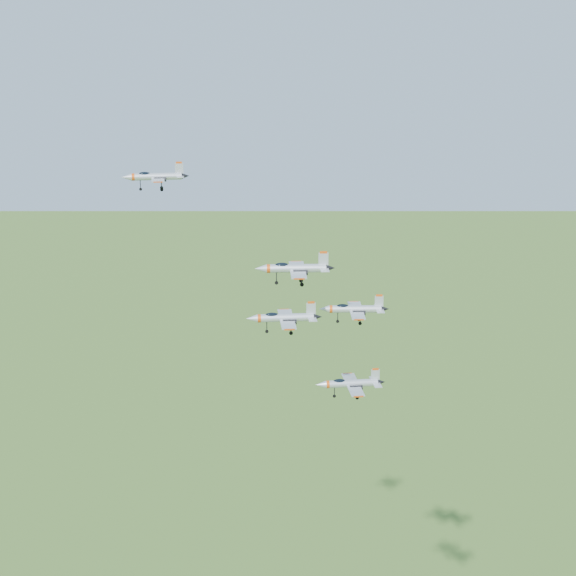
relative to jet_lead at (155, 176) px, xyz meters
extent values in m
cylinder|color=#B0B6BD|center=(0.34, -0.04, -0.03)|extent=(8.65, 2.27, 1.24)
cone|color=#B0B6BD|center=(-4.76, 0.59, -0.03)|extent=(1.85, 1.44, 1.24)
cone|color=black|center=(5.25, -0.65, -0.03)|extent=(1.45, 1.21, 1.05)
ellipsoid|color=black|center=(-1.74, 0.21, 0.44)|extent=(2.19, 1.14, 0.78)
cube|color=#B0B6BD|center=(0.20, -2.71, -0.27)|extent=(2.68, 4.42, 0.13)
cube|color=#B0B6BD|center=(0.85, 2.58, -0.27)|extent=(2.68, 4.42, 0.13)
cube|color=#B0B6BD|center=(4.21, -0.52, 1.25)|extent=(1.43, 0.29, 2.00)
cube|color=#C4450D|center=(4.21, -0.52, 2.30)|extent=(1.05, 0.26, 0.33)
cylinder|color=#B0B6BD|center=(20.40, -17.38, -13.53)|extent=(9.84, 3.74, 1.41)
cone|color=#B0B6BD|center=(14.70, -15.96, -13.53)|extent=(2.24, 1.85, 1.41)
cone|color=black|center=(25.90, -18.75, -13.53)|extent=(1.77, 1.53, 1.20)
ellipsoid|color=black|center=(18.08, -16.81, -13.00)|extent=(2.57, 1.57, 0.90)
cube|color=#B0B6BD|center=(19.88, -20.39, -13.80)|extent=(3.59, 5.25, 0.15)
cube|color=#B0B6BD|center=(21.35, -14.48, -13.80)|extent=(3.59, 5.25, 0.15)
cube|color=#B0B6BD|center=(24.73, -18.46, -12.06)|extent=(1.62, 0.52, 2.29)
cube|color=#C4450D|center=(24.73, -18.46, -10.86)|extent=(1.20, 0.44, 0.38)
cylinder|color=#B0B6BD|center=(12.36, -39.07, -14.42)|extent=(7.79, 2.61, 1.11)
cone|color=#B0B6BD|center=(7.82, -38.16, -14.42)|extent=(1.73, 1.40, 1.11)
cone|color=black|center=(16.74, -39.95, -14.42)|extent=(1.36, 1.17, 0.95)
ellipsoid|color=black|center=(10.51, -38.70, -14.00)|extent=(2.01, 1.16, 0.71)
cube|color=#B0B6BD|center=(12.06, -41.46, -14.64)|extent=(2.68, 4.09, 0.12)
cube|color=#B0B6BD|center=(13.00, -36.75, -14.64)|extent=(2.68, 4.09, 0.12)
cube|color=#B0B6BD|center=(15.81, -39.76, -13.26)|extent=(1.28, 0.35, 1.80)
cube|color=#C4450D|center=(15.81, -39.76, -12.32)|extent=(0.95, 0.30, 0.30)
cylinder|color=#B0B6BD|center=(32.46, -13.45, -22.84)|extent=(9.19, 3.75, 1.32)
cone|color=#B0B6BD|center=(27.16, -11.97, -22.84)|extent=(2.12, 1.77, 1.32)
cone|color=black|center=(37.56, -14.88, -22.84)|extent=(1.68, 1.47, 1.13)
ellipsoid|color=black|center=(30.30, -12.85, -22.34)|extent=(2.41, 1.52, 0.84)
cube|color=#B0B6BD|center=(31.88, -16.25, -23.10)|extent=(3.47, 4.95, 0.14)
cube|color=#B0B6BD|center=(33.42, -10.76, -23.10)|extent=(3.47, 4.95, 0.14)
cube|color=#B0B6BD|center=(36.48, -14.58, -21.47)|extent=(1.50, 0.53, 2.14)
cube|color=#C4450D|center=(36.48, -14.58, -20.35)|extent=(1.12, 0.44, 0.36)
cylinder|color=#B0B6BD|center=(25.15, -31.66, -28.68)|extent=(8.16, 2.53, 1.17)
cone|color=#B0B6BD|center=(20.37, -30.84, -28.68)|extent=(1.79, 1.43, 1.17)
cone|color=black|center=(29.75, -32.46, -28.68)|extent=(1.41, 1.19, 0.99)
ellipsoid|color=black|center=(23.20, -31.33, -28.24)|extent=(2.09, 1.16, 0.74)
cube|color=#B0B6BD|center=(24.89, -34.17, -28.91)|extent=(2.71, 4.25, 0.13)
cube|color=#B0B6BD|center=(25.75, -29.22, -28.91)|extent=(2.71, 4.25, 0.13)
cube|color=#B0B6BD|center=(28.77, -32.29, -27.47)|extent=(1.35, 0.34, 1.89)
cube|color=#C4450D|center=(28.77, -32.29, -26.48)|extent=(0.99, 0.29, 0.31)
camera|label=1|loc=(-16.24, -139.30, 20.20)|focal=50.00mm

